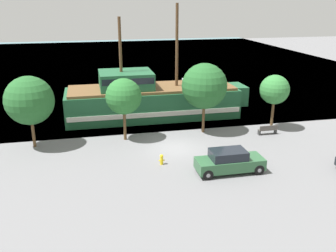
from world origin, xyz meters
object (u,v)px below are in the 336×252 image
Objects in this scene: fire_hydrant at (162,159)px; bench_promenade_east at (268,130)px; pirate_ship at (151,99)px; parked_car_curb_front at (229,161)px; moored_boat_dockside at (196,89)px.

fire_hydrant is 0.46× the size of bench_promenade_east.
bench_promenade_east reaches higher than fire_hydrant.
pirate_ship is 14.12m from parked_car_curb_front.
parked_car_curb_front is (-4.02, -21.35, 0.07)m from moored_boat_dockside.
fire_hydrant is at bearing -113.31° from moored_boat_dockside.
moored_boat_dockside is 3.85× the size of bench_promenade_east.
pirate_ship is at bearing -132.68° from moored_boat_dockside.
bench_promenade_east is at bearing -82.34° from moored_boat_dockside.
pirate_ship reaches higher than bench_promenade_east.
fire_hydrant is at bearing -158.16° from bench_promenade_east.
moored_boat_dockside is 15.14m from bench_promenade_east.
moored_boat_dockside reaches higher than fire_hydrant.
fire_hydrant is at bearing -96.13° from pirate_ship.
fire_hydrant is (-4.22, 2.24, -0.39)m from parked_car_curb_front.
parked_car_curb_front reaches higher than bench_promenade_east.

